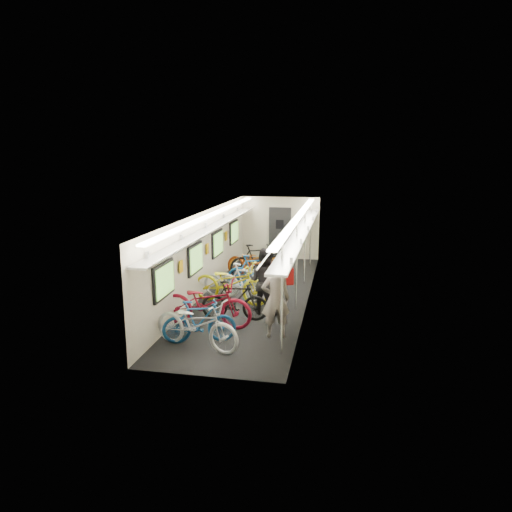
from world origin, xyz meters
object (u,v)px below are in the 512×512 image
at_px(bicycle_0, 197,324).
at_px(bicycle_1, 199,322).
at_px(passenger_near, 276,299).
at_px(backpack, 287,276).
at_px(passenger_mid, 264,281).

distance_m(bicycle_0, bicycle_1, 0.29).
distance_m(bicycle_1, passenger_near, 1.72).
bearing_deg(backpack, passenger_mid, 107.13).
distance_m(bicycle_1, passenger_mid, 2.38).
bearing_deg(bicycle_0, backpack, -34.94).
height_order(bicycle_0, bicycle_1, bicycle_0).
bearing_deg(bicycle_0, bicycle_1, 23.61).
distance_m(bicycle_0, passenger_near, 1.80).
xyz_separation_m(bicycle_1, passenger_near, (1.55, 0.63, 0.39)).
distance_m(bicycle_1, backpack, 2.21).
bearing_deg(passenger_mid, bicycle_1, 77.53).
relative_size(bicycle_0, backpack, 5.29).
xyz_separation_m(bicycle_0, bicycle_1, (-0.04, 0.28, -0.05)).
bearing_deg(passenger_near, bicycle_1, 7.56).
bearing_deg(bicycle_0, passenger_near, -42.29).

